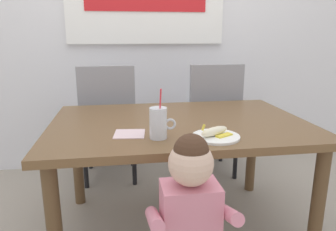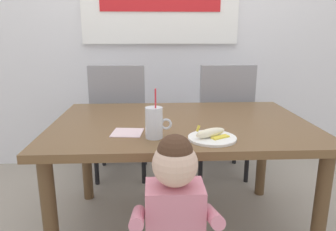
% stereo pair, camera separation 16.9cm
% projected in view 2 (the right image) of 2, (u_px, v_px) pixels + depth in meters
% --- Properties ---
extents(ground_plane, '(24.00, 24.00, 0.00)m').
position_uv_depth(ground_plane, '(180.00, 228.00, 1.98)').
color(ground_plane, '#9E9384').
extents(back_wall, '(6.40, 0.17, 2.90)m').
position_uv_depth(back_wall, '(170.00, 2.00, 2.73)').
color(back_wall, silver).
rests_on(back_wall, ground).
extents(dining_table, '(1.45, 0.99, 0.70)m').
position_uv_depth(dining_table, '(181.00, 135.00, 1.83)').
color(dining_table, brown).
rests_on(dining_table, ground).
extents(dining_chair_left, '(0.44, 0.45, 0.96)m').
position_uv_depth(dining_chair_left, '(120.00, 116.00, 2.54)').
color(dining_chair_left, gray).
rests_on(dining_chair_left, ground).
extents(dining_chair_right, '(0.44, 0.45, 0.96)m').
position_uv_depth(dining_chair_right, '(223.00, 115.00, 2.56)').
color(dining_chair_right, gray).
rests_on(dining_chair_right, ground).
extents(toddler_standing, '(0.33, 0.24, 0.84)m').
position_uv_depth(toddler_standing, '(175.00, 213.00, 1.20)').
color(toddler_standing, '#3F4760').
rests_on(toddler_standing, ground).
extents(milk_cup, '(0.13, 0.09, 0.25)m').
position_uv_depth(milk_cup, '(154.00, 124.00, 1.50)').
color(milk_cup, silver).
rests_on(milk_cup, dining_table).
extents(snack_plate, '(0.23, 0.23, 0.01)m').
position_uv_depth(snack_plate, '(212.00, 138.00, 1.49)').
color(snack_plate, white).
rests_on(snack_plate, dining_table).
extents(peeled_banana, '(0.18, 0.14, 0.07)m').
position_uv_depth(peeled_banana, '(211.00, 133.00, 1.49)').
color(peeled_banana, '#F4EAC6').
rests_on(peeled_banana, snack_plate).
extents(paper_napkin, '(0.17, 0.17, 0.00)m').
position_uv_depth(paper_napkin, '(127.00, 133.00, 1.59)').
color(paper_napkin, silver).
rests_on(paper_napkin, dining_table).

